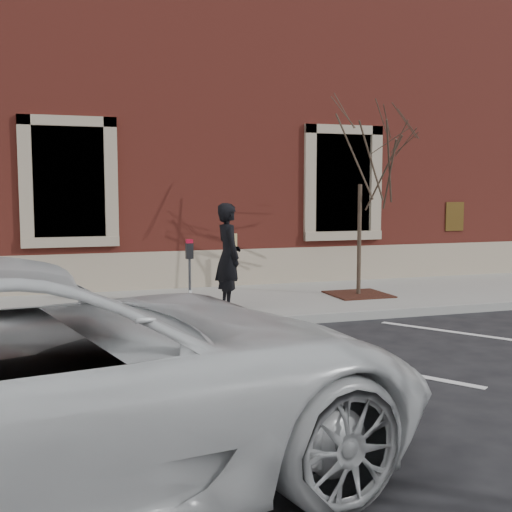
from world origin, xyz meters
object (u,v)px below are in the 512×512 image
object	(u,v)px
man	(228,256)
white_truck	(19,382)
parking_meter	(190,264)
sapling	(361,153)

from	to	relation	value
man	white_truck	distance (m)	6.94
man	parking_meter	xyz separation A→B (m)	(-0.85, -0.74, -0.03)
white_truck	parking_meter	bearing A→B (deg)	-37.76
man	sapling	distance (m)	3.46
man	parking_meter	distance (m)	1.13
white_truck	sapling	bearing A→B (deg)	-56.19
man	white_truck	bearing A→B (deg)	149.73
parking_meter	man	bearing A→B (deg)	40.67
sapling	white_truck	xyz separation A→B (m)	(-6.06, -6.73, -2.07)
man	sapling	world-z (taller)	sapling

